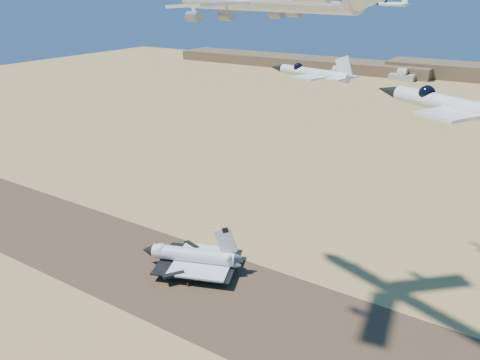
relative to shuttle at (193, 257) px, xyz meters
The scene contains 10 objects.
ground 20.28m from the shuttle, 27.14° to the right, with size 1200.00×1200.00×0.00m, color tan.
runway 20.27m from the shuttle, 27.14° to the right, with size 600.00×50.00×0.06m, color #4E3B27.
hangars 471.82m from the shuttle, 95.67° to the left, with size 200.50×29.50×30.00m.
shuttle is the anchor object (origin of this frame).
crew_a 9.20m from the shuttle, 34.70° to the right, with size 0.59×0.39×1.63m, color red.
crew_b 10.77m from the shuttle, 48.52° to the right, with size 0.79×0.46×1.63m, color red.
crew_c 13.05m from the shuttle, 62.11° to the right, with size 1.07×0.55×1.82m, color red.
chase_jet_b 130.76m from the shuttle, 40.81° to the right, with size 13.95×8.07×3.55m.
chase_jet_c 151.35m from the shuttle, 39.98° to the right, with size 15.76×10.67×4.17m.
chase_jet_e 116.67m from the shuttle, 40.58° to the left, with size 14.10×9.62×3.73m.
Camera 1 is at (83.31, -115.27, 102.02)m, focal length 35.00 mm.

